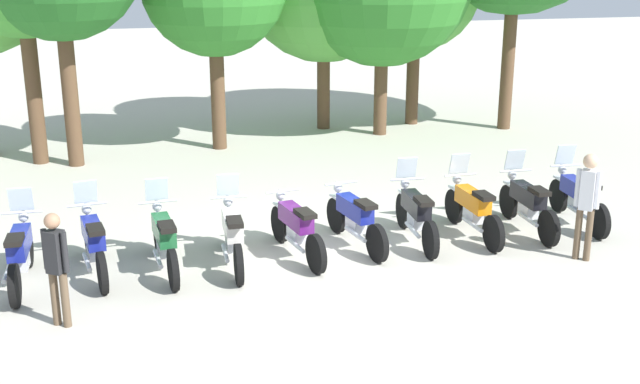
% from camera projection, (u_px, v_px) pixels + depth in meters
% --- Properties ---
extents(ground_plane, '(80.00, 80.00, 0.00)m').
position_uv_depth(ground_plane, '(327.00, 251.00, 13.48)').
color(ground_plane, '#BCB7A8').
extents(motorcycle_0, '(0.62, 2.19, 1.37)m').
position_uv_depth(motorcycle_0, '(20.00, 252.00, 12.02)').
color(motorcycle_0, black).
rests_on(motorcycle_0, ground_plane).
extents(motorcycle_1, '(0.62, 2.18, 1.37)m').
position_uv_depth(motorcycle_1, '(94.00, 242.00, 12.43)').
color(motorcycle_1, black).
rests_on(motorcycle_1, ground_plane).
extents(motorcycle_2, '(0.62, 2.19, 1.37)m').
position_uv_depth(motorcycle_2, '(164.00, 239.00, 12.55)').
color(motorcycle_2, black).
rests_on(motorcycle_2, ground_plane).
extents(motorcycle_3, '(0.62, 2.19, 1.37)m').
position_uv_depth(motorcycle_3, '(233.00, 234.00, 12.78)').
color(motorcycle_3, black).
rests_on(motorcycle_3, ground_plane).
extents(motorcycle_4, '(0.66, 2.17, 0.99)m').
position_uv_depth(motorcycle_4, '(296.00, 227.00, 13.13)').
color(motorcycle_4, black).
rests_on(motorcycle_4, ground_plane).
extents(motorcycle_5, '(0.66, 2.17, 0.99)m').
position_uv_depth(motorcycle_5, '(355.00, 218.00, 13.58)').
color(motorcycle_5, black).
rests_on(motorcycle_5, ground_plane).
extents(motorcycle_6, '(0.62, 2.19, 1.37)m').
position_uv_depth(motorcycle_6, '(416.00, 213.00, 13.79)').
color(motorcycle_6, black).
rests_on(motorcycle_6, ground_plane).
extents(motorcycle_7, '(0.62, 2.19, 1.37)m').
position_uv_depth(motorcycle_7, '(472.00, 208.00, 14.06)').
color(motorcycle_7, black).
rests_on(motorcycle_7, ground_plane).
extents(motorcycle_8, '(0.62, 2.19, 1.37)m').
position_uv_depth(motorcycle_8, '(527.00, 203.00, 14.32)').
color(motorcycle_8, black).
rests_on(motorcycle_8, ground_plane).
extents(motorcycle_9, '(0.62, 2.19, 1.37)m').
position_uv_depth(motorcycle_9, '(578.00, 197.00, 14.68)').
color(motorcycle_9, black).
rests_on(motorcycle_9, ground_plane).
extents(person_0, '(0.37, 0.30, 1.61)m').
position_uv_depth(person_0, '(56.00, 262.00, 10.57)').
color(person_0, brown).
rests_on(person_0, ground_plane).
extents(person_1, '(0.35, 0.33, 1.79)m').
position_uv_depth(person_1, '(587.00, 198.00, 12.81)').
color(person_1, brown).
rests_on(person_1, ground_plane).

